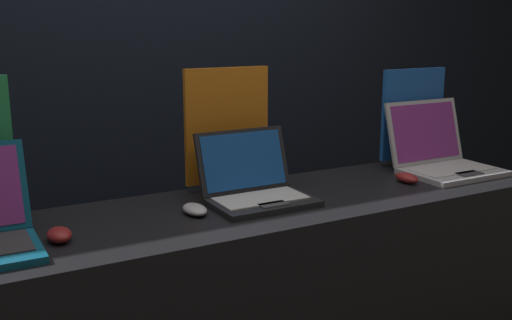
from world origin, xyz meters
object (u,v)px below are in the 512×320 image
(mouse_front, at_px, (59,235))
(mouse_middle, at_px, (195,209))
(mouse_back, at_px, (407,178))
(laptop_middle, at_px, (255,186))
(laptop_back, at_px, (442,156))
(promo_stand_middle, at_px, (227,131))
(promo_stand_back, at_px, (412,118))

(mouse_front, relative_size, mouse_middle, 0.84)
(mouse_back, bearing_deg, laptop_middle, 174.17)
(mouse_middle, height_order, laptop_back, laptop_back)
(promo_stand_middle, height_order, promo_stand_back, promo_stand_middle)
(mouse_middle, relative_size, promo_stand_back, 0.28)
(laptop_middle, bearing_deg, promo_stand_back, 12.13)
(laptop_back, height_order, mouse_back, laptop_back)
(promo_stand_back, bearing_deg, laptop_back, -90.00)
(promo_stand_middle, bearing_deg, mouse_front, -156.49)
(promo_stand_middle, height_order, laptop_back, promo_stand_middle)
(mouse_front, height_order, promo_stand_back, promo_stand_back)
(laptop_middle, bearing_deg, mouse_front, -173.39)
(laptop_back, bearing_deg, mouse_back, -164.24)
(mouse_middle, bearing_deg, laptop_middle, 7.38)
(mouse_front, xyz_separation_m, promo_stand_middle, (0.66, 0.29, 0.19))
(mouse_middle, distance_m, promo_stand_back, 1.15)
(promo_stand_back, bearing_deg, laptop_middle, -167.87)
(laptop_middle, distance_m, mouse_back, 0.63)
(mouse_front, relative_size, laptop_back, 0.25)
(mouse_front, relative_size, laptop_middle, 0.28)
(mouse_front, bearing_deg, promo_stand_back, 9.77)
(promo_stand_middle, bearing_deg, promo_stand_back, -1.56)
(mouse_front, xyz_separation_m, mouse_middle, (0.43, 0.05, -0.00))
(promo_stand_middle, relative_size, promo_stand_back, 1.08)
(promo_stand_middle, height_order, mouse_back, promo_stand_middle)
(mouse_front, height_order, laptop_middle, laptop_middle)
(laptop_back, bearing_deg, promo_stand_middle, 166.82)
(promo_stand_middle, xyz_separation_m, promo_stand_back, (0.88, -0.02, -0.02))
(promo_stand_back, bearing_deg, mouse_front, -170.23)
(laptop_back, bearing_deg, mouse_middle, -178.06)
(laptop_middle, distance_m, mouse_middle, 0.24)
(laptop_middle, xyz_separation_m, laptop_back, (0.88, 0.01, 0.01))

